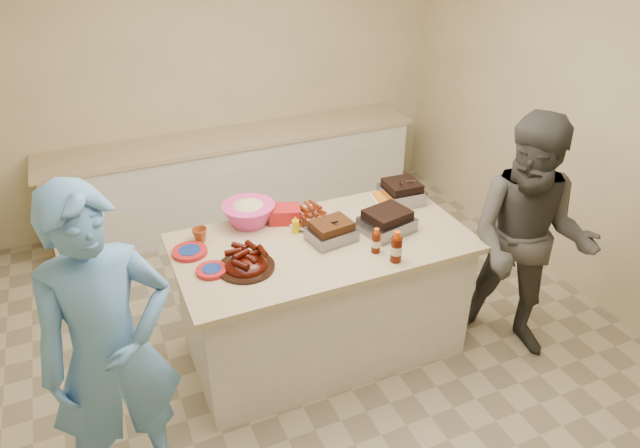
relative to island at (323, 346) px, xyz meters
name	(u,v)px	position (x,y,z in m)	size (l,w,h in m)	color
room	(328,353)	(0.01, -0.08, 0.00)	(4.50, 5.00, 2.70)	beige
back_counter	(237,178)	(0.01, 2.12, 0.45)	(3.60, 0.64, 0.90)	silver
island	(323,346)	(0.00, 0.00, 0.00)	(1.95, 1.02, 0.92)	silver
rib_platter	(246,268)	(-0.56, -0.10, 0.92)	(0.35, 0.35, 0.14)	#3F0902
pulled_pork_tray	(331,240)	(0.05, -0.02, 0.92)	(0.30, 0.22, 0.09)	#47230F
brisket_tray	(386,231)	(0.44, -0.06, 0.92)	(0.32, 0.27, 0.10)	black
roasting_pan	(401,201)	(0.76, 0.27, 0.92)	(0.28, 0.28, 0.11)	gray
coleslaw_bowl	(250,223)	(-0.38, 0.41, 0.92)	(0.37, 0.37, 0.25)	#E4388C
sausage_plate	(307,219)	(0.01, 0.30, 0.92)	(0.31, 0.31, 0.05)	silver
mac_cheese_dish	(391,204)	(0.67, 0.27, 0.92)	(0.28, 0.21, 0.07)	orange
bbq_bottle_a	(375,252)	(0.25, -0.26, 0.92)	(0.06, 0.06, 0.17)	#441103
bbq_bottle_b	(395,261)	(0.32, -0.40, 0.92)	(0.07, 0.07, 0.21)	#441103
mustard_bottle	(296,233)	(-0.13, 0.17, 0.92)	(0.05, 0.05, 0.13)	#DDC400
sauce_bowl	(305,229)	(-0.05, 0.19, 0.92)	(0.13, 0.04, 0.13)	silver
plate_stack_large	(190,254)	(-0.84, 0.20, 0.92)	(0.22, 0.22, 0.03)	#A71719
plate_stack_small	(212,272)	(-0.77, -0.06, 0.92)	(0.19, 0.19, 0.03)	#A71719
plastic_cup	(201,241)	(-0.74, 0.32, 0.92)	(0.10, 0.09, 0.10)	brown
basket_stack	(285,221)	(-0.14, 0.35, 0.92)	(0.21, 0.16, 0.11)	#A71719
guest_gray	(506,343)	(1.27, -0.52, 0.00)	(0.86, 1.77, 0.67)	#45433E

